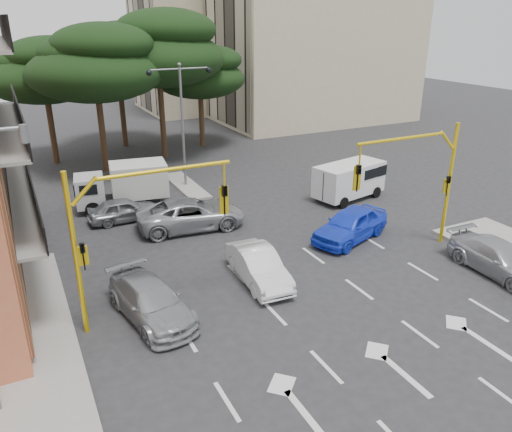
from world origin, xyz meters
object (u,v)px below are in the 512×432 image
Objects in this scene: car_silver_parked at (500,259)px; street_lamp_center at (181,104)px; signal_mast_left at (127,223)px; box_truck_a at (123,186)px; car_white_hatch at (258,266)px; signal_mast_right at (423,172)px; car_blue_compact at (350,224)px; van_white at (349,181)px; car_silver_cross_b at (124,210)px; car_silver_wagon at (151,301)px; car_silver_cross_a at (191,214)px.

street_lamp_center is at bearing 117.20° from car_silver_parked.
box_truck_a is at bearing 79.14° from signal_mast_left.
signal_mast_left is 12.50m from box_truck_a.
signal_mast_right is at bearing 0.21° from car_white_hatch.
car_blue_compact is 6.16m from van_white.
car_silver_cross_b is (-9.67, 7.57, -0.15)m from car_blue_compact.
street_lamp_center is 1.60× the size of car_silver_parked.
street_lamp_center is (6.80, 14.01, 1.54)m from signal_mast_left.
box_truck_a is (-4.50, -2.00, -4.12)m from street_lamp_center.
car_blue_compact is at bearing 11.30° from signal_mast_left.
car_blue_compact is at bearing 2.95° from car_silver_wagon.
car_silver_cross_a is (4.80, 7.25, -3.09)m from signal_mast_left.
car_blue_compact is 12.28m from car_silver_cross_b.
car_silver_cross_a is (-0.58, 6.74, 0.08)m from car_white_hatch.
street_lamp_center is 8.43m from car_silver_cross_a.
box_truck_a reaches higher than car_silver_cross_a.
street_lamp_center reaches higher than box_truck_a.
van_white is at bearing 78.88° from signal_mast_right.
box_truck_a reaches higher than car_silver_cross_b.
car_silver_cross_a is (-6.67, 4.96, -0.01)m from car_blue_compact.
car_silver_parked is (13.33, -13.43, 0.05)m from car_silver_cross_b.
car_white_hatch reaches higher than car_silver_parked.
car_blue_compact is 0.83× the size of car_silver_cross_a.
car_silver_wagon is 1.25× the size of car_silver_cross_b.
car_blue_compact is at bearing 123.84° from car_silver_parked.
car_silver_wagon is 12.31m from box_truck_a.
box_truck_a is (0.50, 2.15, 0.65)m from car_silver_cross_b.
van_white is at bearing 124.22° from car_blue_compact.
car_white_hatch is 0.76× the size of car_silver_cross_a.
street_lamp_center is (-6.80, 14.01, 1.54)m from signal_mast_right.
car_silver_cross_a reaches higher than car_silver_parked.
street_lamp_center is at bearing -9.97° from car_silver_cross_a.
car_silver_cross_a is at bearing -143.92° from box_truck_a.
van_white is at bearing -83.23° from car_silver_cross_a.
car_silver_cross_b is (-5.00, -4.15, -4.77)m from street_lamp_center.
car_blue_compact is 11.20m from car_silver_wagon.
car_silver_parked is at bearing -11.80° from van_white.
van_white reaches higher than car_silver_cross_a.
car_silver_cross_b is at bearing 136.62° from car_silver_parked.
car_blue_compact is 1.23× the size of car_silver_cross_b.
car_blue_compact reaches higher than car_silver_parked.
car_silver_parked is at bearing 11.72° from car_blue_compact.
signal_mast_right is at bearing 22.66° from car_blue_compact.
signal_mast_right is 1.39× the size of car_white_hatch.
car_silver_cross_a is at bearing 50.45° from car_silver_wagon.
van_white is 0.85× the size of box_truck_a.
signal_mast_right is at bearing -128.38° from box_truck_a.
van_white reaches higher than car_silver_parked.
box_truck_a reaches higher than car_silver_wagon.
car_silver_parked is 1.07× the size of van_white.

